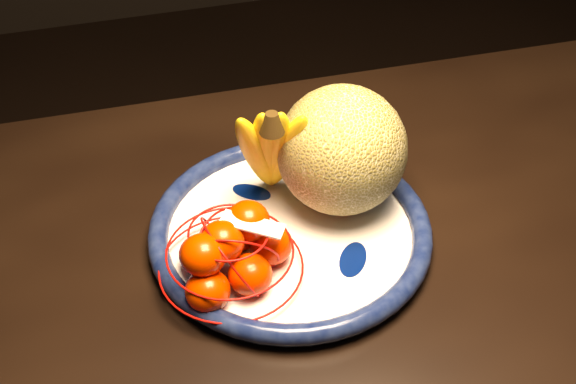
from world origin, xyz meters
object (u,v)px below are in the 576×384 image
object	(u,v)px
fruit_bowl	(290,230)
mandarin_bag	(230,252)
dining_table	(401,317)
banana_bunch	(271,146)
cantaloupe	(342,150)

from	to	relation	value
fruit_bowl	mandarin_bag	world-z (taller)	mandarin_bag
dining_table	banana_bunch	distance (m)	0.27
dining_table	fruit_bowl	bearing A→B (deg)	141.02
banana_bunch	cantaloupe	bearing A→B (deg)	-3.02
mandarin_bag	cantaloupe	bearing A→B (deg)	28.53
fruit_bowl	cantaloupe	size ratio (longest dim) A/B	2.17
banana_bunch	fruit_bowl	bearing A→B (deg)	-71.85
cantaloupe	fruit_bowl	bearing A→B (deg)	-153.16
fruit_bowl	cantaloupe	distance (m)	0.12
dining_table	mandarin_bag	world-z (taller)	mandarin_bag
banana_bunch	mandarin_bag	bearing A→B (deg)	-113.08
dining_table	cantaloupe	world-z (taller)	cantaloupe
cantaloupe	banana_bunch	distance (m)	0.09
cantaloupe	mandarin_bag	size ratio (longest dim) A/B	0.74
mandarin_bag	banana_bunch	bearing A→B (deg)	54.68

